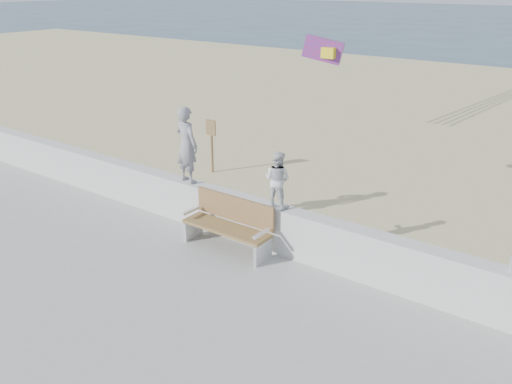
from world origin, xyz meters
TOP-DOWN VIEW (x-y plane):
  - ground at (0.00, 0.00)m, footprint 220.00×220.00m
  - sand at (0.00, 9.00)m, footprint 90.00×40.00m
  - seawall at (0.00, 2.00)m, footprint 30.00×0.35m
  - adult at (-1.68, 2.00)m, footprint 0.63×0.47m
  - child at (0.54, 2.00)m, footprint 0.54×0.43m
  - bench at (-0.24, 1.55)m, footprint 1.80×0.57m
  - parafoil_kite at (-0.15, 4.75)m, footprint 0.92×0.54m
  - sign at (-3.51, 4.87)m, footprint 0.32×0.07m

SIDE VIEW (x-z plane):
  - ground at x=0.00m, z-range 0.00..0.00m
  - sand at x=0.00m, z-range 0.00..0.08m
  - seawall at x=0.00m, z-range 0.18..1.08m
  - bench at x=-0.24m, z-range 0.19..1.19m
  - sign at x=-3.51m, z-range 0.21..1.67m
  - child at x=0.54m, z-range 1.08..2.14m
  - adult at x=-1.68m, z-range 1.08..2.66m
  - parafoil_kite at x=-0.15m, z-range 3.27..3.89m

